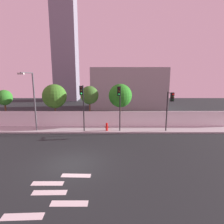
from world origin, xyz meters
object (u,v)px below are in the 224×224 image
at_px(roadside_tree_leftmost, 4,98).
at_px(traffic_light_center, 120,99).
at_px(roadside_tree_rightmost, 120,96).
at_px(traffic_light_right, 82,99).
at_px(roadside_tree_midleft, 55,96).
at_px(fire_hydrant, 107,126).
at_px(traffic_light_left, 170,103).
at_px(roadside_tree_midright, 90,95).
at_px(street_lamp_curbside, 33,96).

bearing_deg(roadside_tree_leftmost, traffic_light_center, -14.09).
bearing_deg(roadside_tree_rightmost, traffic_light_right, -139.71).
distance_m(roadside_tree_leftmost, roadside_tree_midleft, 6.08).
xyz_separation_m(fire_hydrant, roadside_tree_midleft, (-6.37, 2.74, 3.02)).
bearing_deg(traffic_light_left, traffic_light_right, -179.58).
bearing_deg(roadside_tree_midleft, traffic_light_left, -14.56).
bearing_deg(roadside_tree_rightmost, traffic_light_center, -93.90).
height_order(roadside_tree_midleft, roadside_tree_midright, roadside_tree_midleft).
bearing_deg(traffic_light_center, roadside_tree_rightmost, 86.10).
bearing_deg(roadside_tree_rightmost, traffic_light_left, -33.99).
distance_m(street_lamp_curbside, roadside_tree_rightmost, 9.79).
relative_size(traffic_light_center, roadside_tree_rightmost, 0.95).
height_order(traffic_light_center, roadside_tree_rightmost, roadside_tree_rightmost).
distance_m(street_lamp_curbside, roadside_tree_midleft, 3.28).
distance_m(fire_hydrant, roadside_tree_midright, 4.68).
xyz_separation_m(roadside_tree_midleft, roadside_tree_rightmost, (7.94, 0.00, 0.07)).
xyz_separation_m(traffic_light_right, roadside_tree_rightmost, (4.04, 3.42, -0.03)).
distance_m(traffic_light_left, roadside_tree_rightmost, 6.02).
height_order(traffic_light_center, roadside_tree_midleft, roadside_tree_midleft).
distance_m(traffic_light_left, roadside_tree_midright, 9.33).
xyz_separation_m(fire_hydrant, roadside_tree_leftmost, (-12.45, 2.74, 2.82)).
bearing_deg(roadside_tree_midright, traffic_light_right, -95.43).
bearing_deg(roadside_tree_rightmost, street_lamp_curbside, -162.43).
bearing_deg(roadside_tree_midright, street_lamp_curbside, -152.26).
xyz_separation_m(roadside_tree_midleft, roadside_tree_midright, (4.23, 0.00, 0.12)).
xyz_separation_m(traffic_light_right, street_lamp_curbside, (-5.29, 0.47, 0.19)).
bearing_deg(roadside_tree_leftmost, fire_hydrant, -12.41).
height_order(roadside_tree_leftmost, roadside_tree_rightmost, roadside_tree_rightmost).
xyz_separation_m(fire_hydrant, roadside_tree_rightmost, (1.56, 2.74, 3.09)).
xyz_separation_m(fire_hydrant, roadside_tree_midright, (-2.15, 2.74, 3.13)).
relative_size(roadside_tree_leftmost, roadside_tree_midleft, 0.86).
distance_m(roadside_tree_midleft, roadside_tree_midright, 4.23).
height_order(roadside_tree_midright, roadside_tree_rightmost, roadside_tree_rightmost).
distance_m(street_lamp_curbside, roadside_tree_leftmost, 5.56).
relative_size(traffic_light_center, fire_hydrant, 5.60).
bearing_deg(traffic_light_right, roadside_tree_midleft, 138.75).
relative_size(traffic_light_right, street_lamp_curbside, 0.79).
relative_size(traffic_light_center, roadside_tree_midleft, 0.95).
bearing_deg(traffic_light_left, traffic_light_center, -178.88).
relative_size(traffic_light_left, roadside_tree_rightmost, 0.83).
distance_m(fire_hydrant, roadside_tree_rightmost, 4.41).
height_order(traffic_light_left, street_lamp_curbside, street_lamp_curbside).
relative_size(fire_hydrant, roadside_tree_midleft, 0.17).
distance_m(traffic_light_center, roadside_tree_rightmost, 3.47).
xyz_separation_m(traffic_light_center, roadside_tree_midleft, (-7.70, 3.46, -0.05)).
bearing_deg(traffic_light_center, traffic_light_left, 1.12).
height_order(street_lamp_curbside, fire_hydrant, street_lamp_curbside).
relative_size(roadside_tree_midright, roadside_tree_rightmost, 0.95).
bearing_deg(fire_hydrant, roadside_tree_leftmost, 167.59).
xyz_separation_m(traffic_light_left, fire_hydrant, (-6.54, 0.61, -2.65)).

